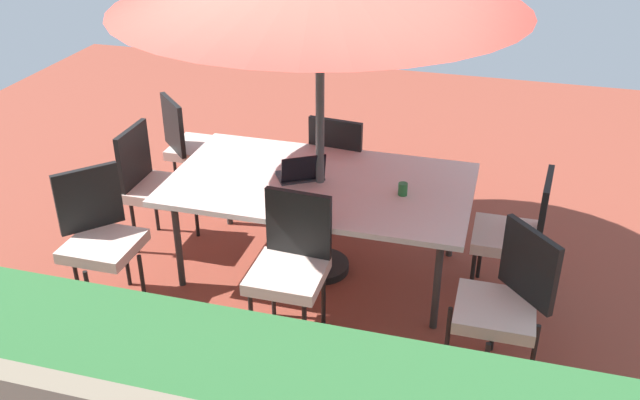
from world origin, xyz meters
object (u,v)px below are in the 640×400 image
(chair_west, at_px, (517,231))
(chair_east, at_px, (154,182))
(cup, at_px, (403,189))
(chair_southeast, at_px, (192,144))
(chair_south, at_px, (341,162))
(chair_northwest, at_px, (505,300))
(chair_northeast, at_px, (99,234))
(dining_table, at_px, (320,187))
(laptop, at_px, (301,173))
(chair_north, at_px, (291,262))

(chair_west, bearing_deg, chair_east, -85.06)
(chair_west, height_order, cup, chair_west)
(chair_southeast, xyz_separation_m, cup, (-1.97, 0.82, 0.24))
(chair_south, xyz_separation_m, chair_northwest, (-1.38, 1.56, 0.00))
(chair_east, bearing_deg, chair_southeast, 1.92)
(chair_east, bearing_deg, chair_west, -90.36)
(chair_east, distance_m, chair_northeast, 0.81)
(dining_table, height_order, chair_southeast, chair_southeast)
(chair_northwest, relative_size, laptop, 2.44)
(chair_south, height_order, laptop, chair_south)
(dining_table, relative_size, chair_west, 2.19)
(chair_east, height_order, chair_west, same)
(chair_east, bearing_deg, chair_south, -61.06)
(cup, bearing_deg, chair_south, -51.66)
(chair_west, bearing_deg, chair_north, -55.19)
(chair_south, bearing_deg, cup, 134.36)
(chair_east, height_order, chair_north, same)
(chair_south, distance_m, chair_west, 1.60)
(chair_west, relative_size, cup, 11.06)
(chair_northwest, height_order, cup, chair_northwest)
(chair_northeast, relative_size, laptop, 2.44)
(chair_east, bearing_deg, laptop, -91.36)
(cup, bearing_deg, chair_north, 51.24)
(chair_north, height_order, cup, chair_north)
(chair_east, bearing_deg, chair_northeast, -179.57)
(chair_south, distance_m, chair_southeast, 1.34)
(chair_south, xyz_separation_m, chair_east, (1.31, 0.73, 0.00))
(dining_table, bearing_deg, chair_west, -179.19)
(chair_northwest, xyz_separation_m, chair_north, (1.33, -0.04, 0.00))
(chair_south, distance_m, chair_northeast, 2.02)
(chair_south, xyz_separation_m, chair_west, (-1.42, 0.74, 0.00))
(chair_south, distance_m, chair_east, 1.50)
(chair_northeast, bearing_deg, dining_table, -16.71)
(dining_table, height_order, chair_east, chair_east)
(chair_northeast, bearing_deg, chair_west, -30.74)
(chair_north, distance_m, chair_northeast, 1.35)
(chair_west, height_order, laptop, chair_west)
(dining_table, height_order, cup, cup)
(chair_southeast, height_order, chair_northwest, same)
(dining_table, bearing_deg, cup, 175.97)
(chair_northwest, relative_size, cup, 11.06)
(chair_south, bearing_deg, dining_table, 98.38)
(laptop, bearing_deg, dining_table, 147.97)
(chair_northwest, xyz_separation_m, chair_northeast, (2.68, -0.02, 0.00))
(dining_table, bearing_deg, chair_south, -87.63)
(chair_southeast, bearing_deg, chair_south, -135.94)
(chair_northeast, xyz_separation_m, cup, (-1.93, -0.74, 0.24))
(chair_west, distance_m, chair_north, 1.58)
(chair_west, relative_size, chair_north, 1.00)
(chair_south, relative_size, chair_west, 1.00)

